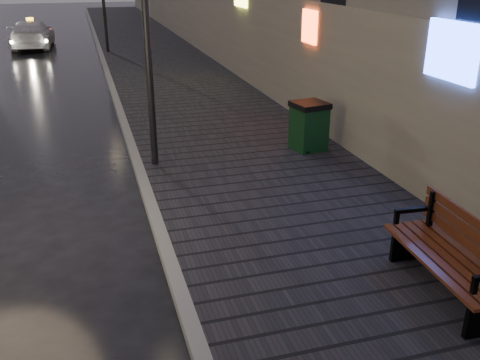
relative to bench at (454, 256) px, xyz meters
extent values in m
cube|color=black|center=(-0.89, 20.80, -0.60)|extent=(4.60, 58.00, 0.15)
cube|color=slate|center=(-3.29, 20.80, -0.60)|extent=(0.20, 58.00, 0.15)
cylinder|color=black|center=(-2.94, 5.80, 1.97)|extent=(0.14, 0.14, 5.00)
cube|color=black|center=(-0.03, 0.86, -0.30)|extent=(0.57, 0.10, 0.46)
cube|color=black|center=(0.22, 0.85, 0.10)|extent=(0.07, 0.07, 0.80)
cube|color=black|center=(-0.09, 0.86, 0.25)|extent=(0.48, 0.09, 0.06)
cube|color=#431D0E|center=(-0.08, 0.00, -0.04)|extent=(0.83, 2.09, 0.05)
cube|color=#431D0E|center=(0.19, -0.01, 0.30)|extent=(0.16, 2.05, 0.46)
cube|color=black|center=(0.51, 5.76, -0.05)|extent=(0.76, 0.76, 0.96)
cube|color=black|center=(0.51, 5.76, 0.49)|extent=(0.81, 0.81, 0.12)
imported|color=white|center=(-6.49, 25.09, 0.01)|extent=(2.13, 4.78, 1.36)
camera|label=1|loc=(-4.20, -4.82, 3.39)|focal=40.00mm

